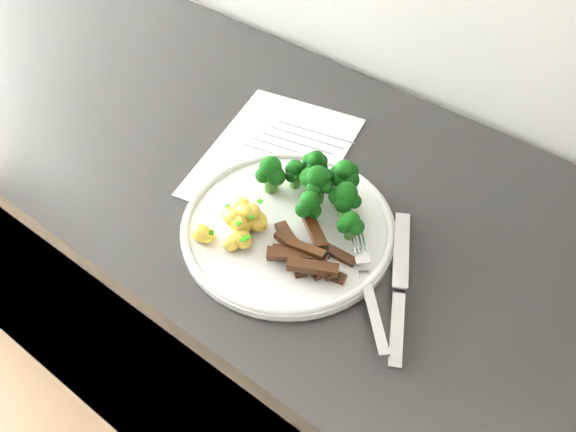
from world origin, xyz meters
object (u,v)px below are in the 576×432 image
(plate, at_px, (288,227))
(counter, at_px, (269,321))
(fork, at_px, (369,291))
(broccoli, at_px, (318,185))
(recipe_paper, at_px, (275,155))
(potatoes, at_px, (239,224))
(knife, at_px, (398,303))
(beef_strips, at_px, (305,253))

(plate, bearing_deg, counter, 144.46)
(fork, bearing_deg, plate, 168.60)
(plate, height_order, broccoli, broccoli)
(recipe_paper, bearing_deg, plate, -44.79)
(counter, bearing_deg, potatoes, -63.24)
(knife, bearing_deg, counter, 162.27)
(fork, bearing_deg, broccoli, 148.22)
(potatoes, distance_m, beef_strips, 0.10)
(counter, relative_size, beef_strips, 18.53)
(plate, distance_m, potatoes, 0.07)
(plate, height_order, knife, knife)
(potatoes, bearing_deg, counter, 116.76)
(beef_strips, distance_m, knife, 0.13)
(potatoes, relative_size, fork, 0.61)
(counter, xyz_separation_m, beef_strips, (0.16, -0.11, 0.46))
(counter, xyz_separation_m, recipe_paper, (-0.00, 0.03, 0.44))
(broccoli, distance_m, potatoes, 0.12)
(broccoli, distance_m, knife, 0.20)
(plate, relative_size, knife, 1.36)
(plate, relative_size, potatoes, 3.16)
(recipe_paper, xyz_separation_m, potatoes, (0.06, -0.16, 0.02))
(potatoes, distance_m, knife, 0.23)
(beef_strips, bearing_deg, potatoes, -170.11)
(counter, bearing_deg, plate, -35.54)
(potatoes, bearing_deg, beef_strips, 9.89)
(recipe_paper, distance_m, plate, 0.15)
(fork, height_order, knife, fork)
(plate, height_order, beef_strips, beef_strips)
(recipe_paper, relative_size, fork, 2.08)
(recipe_paper, relative_size, potatoes, 3.41)
(potatoes, bearing_deg, recipe_paper, 112.24)
(plate, xyz_separation_m, beef_strips, (0.05, -0.03, 0.01))
(plate, xyz_separation_m, broccoli, (0.01, 0.06, 0.04))
(beef_strips, bearing_deg, recipe_paper, 139.14)
(recipe_paper, distance_m, fork, 0.29)
(knife, bearing_deg, recipe_paper, 157.01)
(beef_strips, relative_size, fork, 0.82)
(counter, height_order, beef_strips, beef_strips)
(fork, bearing_deg, recipe_paper, 151.83)
(plate, relative_size, fork, 1.93)
(counter, relative_size, broccoli, 12.87)
(beef_strips, height_order, knife, beef_strips)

